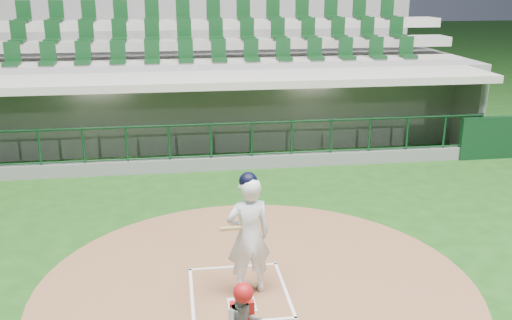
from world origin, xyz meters
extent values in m
plane|color=#164012|center=(0.00, 0.00, 0.00)|extent=(120.00, 120.00, 0.00)
cylinder|color=brown|center=(0.30, -0.20, 0.01)|extent=(7.20, 7.20, 0.01)
cube|color=silver|center=(0.00, -0.70, 0.02)|extent=(0.43, 0.43, 0.02)
cube|color=white|center=(-0.75, -0.30, 0.02)|extent=(0.05, 1.80, 0.01)
cube|color=white|center=(0.75, -0.30, 0.02)|extent=(0.05, 1.80, 0.01)
cube|color=white|center=(0.00, 0.55, 0.02)|extent=(1.55, 0.05, 0.01)
cube|color=slate|center=(0.00, 7.50, -0.55)|extent=(15.00, 3.00, 0.10)
cube|color=slate|center=(0.00, 9.10, 0.85)|extent=(15.00, 0.20, 2.70)
cube|color=#A39F90|center=(0.00, 8.98, 1.10)|extent=(13.50, 0.04, 0.90)
cube|color=slate|center=(7.50, 7.50, 0.85)|extent=(0.20, 3.00, 2.70)
cube|color=#A5A195|center=(0.00, 7.25, 2.30)|extent=(15.40, 3.50, 0.20)
cube|color=slate|center=(0.00, 5.95, 0.15)|extent=(15.00, 0.15, 0.40)
cube|color=black|center=(0.00, 5.95, 1.73)|extent=(15.00, 0.01, 0.95)
cube|color=brown|center=(0.00, 8.55, -0.28)|extent=(12.75, 0.40, 0.45)
cube|color=white|center=(-3.00, 7.50, 2.17)|extent=(1.30, 0.35, 0.04)
cube|color=white|center=(3.00, 7.50, 2.17)|extent=(1.30, 0.35, 0.04)
cube|color=black|center=(7.80, 5.90, 0.60)|extent=(1.80, 0.18, 1.20)
imported|color=#B51314|center=(-4.86, 8.21, 0.36)|extent=(1.19, 0.78, 1.72)
imported|color=#B21513|center=(-2.01, 8.28, 0.45)|extent=(1.20, 0.88, 1.89)
imported|color=#A61C11|center=(1.75, 8.27, 0.44)|extent=(1.03, 0.78, 1.89)
imported|color=#AC1213|center=(3.61, 8.14, 0.37)|extent=(1.67, 1.12, 1.73)
cube|color=gray|center=(0.00, 10.75, 1.15)|extent=(17.00, 6.50, 2.50)
cube|color=#A09990|center=(0.00, 9.25, 2.30)|extent=(16.60, 0.95, 0.30)
cube|color=gray|center=(0.00, 10.20, 2.85)|extent=(16.60, 0.95, 0.30)
cube|color=#A6A296|center=(0.00, 11.15, 3.40)|extent=(16.60, 0.95, 0.30)
cube|color=slate|center=(0.00, 14.10, 2.53)|extent=(17.00, 0.25, 5.05)
imported|color=white|center=(0.16, -0.30, 0.99)|extent=(0.78, 0.58, 1.95)
sphere|color=black|center=(0.16, -0.30, 1.90)|extent=(0.28, 0.28, 0.28)
cylinder|color=tan|center=(-0.09, -0.55, 1.25)|extent=(0.58, 0.79, 0.39)
sphere|color=#A91213|center=(-0.13, -2.01, 1.02)|extent=(0.26, 0.26, 0.26)
cube|color=#B21813|center=(-0.13, -1.86, 0.62)|extent=(0.32, 0.10, 0.35)
camera|label=1|loc=(-0.88, -8.34, 4.79)|focal=40.00mm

